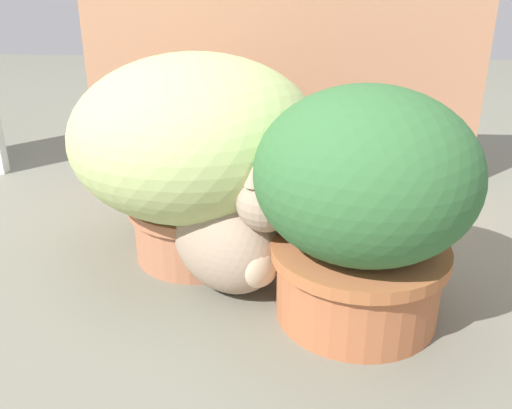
% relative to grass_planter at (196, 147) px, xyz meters
% --- Properties ---
extents(ground_plane, '(6.00, 6.00, 0.00)m').
position_rel_grass_planter_xyz_m(ground_plane, '(0.04, -0.11, -0.26)').
color(ground_plane, slate).
extents(cardboard_backdrop, '(1.15, 0.03, 0.76)m').
position_rel_grass_planter_xyz_m(cardboard_backdrop, '(0.17, 0.49, 0.12)').
color(cardboard_backdrop, tan).
rests_on(cardboard_backdrop, ground).
extents(grass_planter, '(0.54, 0.54, 0.46)m').
position_rel_grass_planter_xyz_m(grass_planter, '(0.00, 0.00, 0.00)').
color(grass_planter, '#AD6B4C').
rests_on(grass_planter, ground).
extents(leafy_planter, '(0.40, 0.40, 0.44)m').
position_rel_grass_planter_xyz_m(leafy_planter, '(0.34, -0.23, -0.02)').
color(leafy_planter, '#B0633D').
rests_on(leafy_planter, ground).
extents(cat, '(0.32, 0.33, 0.32)m').
position_rel_grass_planter_xyz_m(cat, '(0.09, -0.16, -0.14)').
color(cat, tan).
rests_on(cat, ground).
extents(mushroom_ornament_pink, '(0.10, 0.10, 0.12)m').
position_rel_grass_planter_xyz_m(mushroom_ornament_pink, '(-0.02, -0.07, -0.17)').
color(mushroom_ornament_pink, silver).
rests_on(mushroom_ornament_pink, ground).
extents(mushroom_ornament_red, '(0.10, 0.10, 0.14)m').
position_rel_grass_planter_xyz_m(mushroom_ornament_red, '(-0.05, -0.09, -0.16)').
color(mushroom_ornament_red, silver).
rests_on(mushroom_ornament_red, ground).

